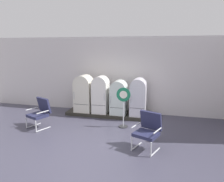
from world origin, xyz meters
TOP-DOWN VIEW (x-y plane):
  - ground at (0.00, 0.00)m, footprint 12.00×10.00m
  - back_wall at (0.00, 3.66)m, footprint 11.76×0.12m
  - display_plinth at (0.00, 3.02)m, footprint 3.60×0.95m
  - refrigerator_0 at (-1.10, 2.93)m, footprint 0.69×0.70m
  - refrigerator_1 at (-0.37, 2.90)m, footprint 0.60×0.64m
  - refrigerator_2 at (0.38, 2.91)m, footprint 0.62×0.67m
  - refrigerator_3 at (1.15, 2.92)m, footprint 0.59×0.68m
  - armchair_left at (-2.05, 1.17)m, footprint 0.84×0.85m
  - armchair_right at (1.72, 0.46)m, footprint 0.83×0.84m
  - sign_stand at (0.77, 1.86)m, footprint 0.49×0.32m

SIDE VIEW (x-z plane):
  - ground at x=0.00m, z-range -0.05..0.00m
  - display_plinth at x=0.00m, z-range 0.00..0.14m
  - armchair_left at x=-2.05m, z-range 0.05..1.09m
  - armchair_right at x=1.72m, z-range 0.05..1.09m
  - sign_stand at x=0.77m, z-range 0.00..1.43m
  - refrigerator_2 at x=0.38m, z-range 0.17..1.53m
  - refrigerator_3 at x=1.15m, z-range 0.18..1.64m
  - refrigerator_1 at x=-0.37m, z-range 0.18..1.69m
  - refrigerator_0 at x=-1.10m, z-range 0.18..1.70m
  - back_wall at x=0.00m, z-range 0.01..3.21m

